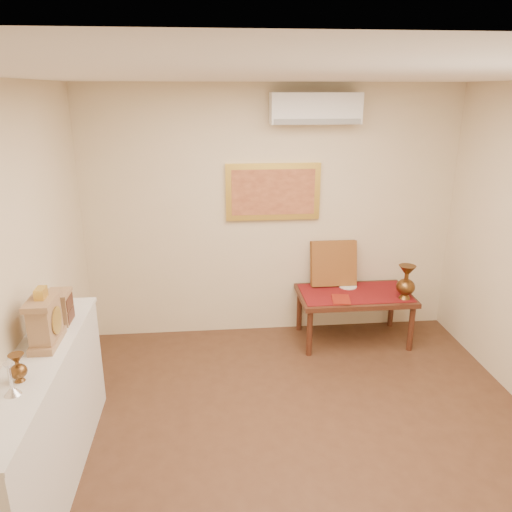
{
  "coord_description": "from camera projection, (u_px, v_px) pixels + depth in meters",
  "views": [
    {
      "loc": [
        -0.68,
        -2.94,
        2.63
      ],
      "look_at": [
        -0.29,
        1.15,
        1.25
      ],
      "focal_mm": 35.0,
      "sensor_mm": 36.0,
      "label": 1
    }
  ],
  "objects": [
    {
      "name": "floor",
      "position": [
        310.0,
        465.0,
        3.67
      ],
      "size": [
        4.5,
        4.5,
        0.0
      ],
      "primitive_type": "plane",
      "color": "brown",
      "rests_on": "ground"
    },
    {
      "name": "ceiling",
      "position": [
        326.0,
        76.0,
        2.81
      ],
      "size": [
        4.5,
        4.5,
        0.0
      ],
      "primitive_type": "plane",
      "rotation": [
        3.14,
        0.0,
        0.0
      ],
      "color": "white",
      "rests_on": "ground"
    },
    {
      "name": "wall_back",
      "position": [
        272.0,
        214.0,
        5.36
      ],
      "size": [
        4.0,
        0.02,
        2.7
      ],
      "primitive_type": "cube",
      "color": "beige",
      "rests_on": "ground"
    },
    {
      "name": "candlestick",
      "position": [
        10.0,
        379.0,
        2.8
      ],
      "size": [
        0.1,
        0.1,
        0.2
      ],
      "primitive_type": null,
      "color": "silver",
      "rests_on": "display_ledge"
    },
    {
      "name": "brass_urn_small",
      "position": [
        17.0,
        364.0,
        2.93
      ],
      "size": [
        0.1,
        0.1,
        0.23
      ],
      "primitive_type": null,
      "color": "brown",
      "rests_on": "display_ledge"
    },
    {
      "name": "table_cloth",
      "position": [
        355.0,
        293.0,
        5.35
      ],
      "size": [
        1.14,
        0.59,
        0.01
      ],
      "primitive_type": "cube",
      "color": "maroon",
      "rests_on": "low_table"
    },
    {
      "name": "brass_urn_tall",
      "position": [
        406.0,
        278.0,
        5.14
      ],
      "size": [
        0.2,
        0.2,
        0.44
      ],
      "primitive_type": null,
      "color": "brown",
      "rests_on": "table_cloth"
    },
    {
      "name": "plate",
      "position": [
        348.0,
        286.0,
        5.5
      ],
      "size": [
        0.2,
        0.2,
        0.01
      ],
      "primitive_type": "cylinder",
      "color": "white",
      "rests_on": "table_cloth"
    },
    {
      "name": "menu",
      "position": [
        341.0,
        299.0,
        5.16
      ],
      "size": [
        0.22,
        0.28,
        0.01
      ],
      "primitive_type": "cube",
      "rotation": [
        0.0,
        0.0,
        -0.16
      ],
      "color": "maroon",
      "rests_on": "table_cloth"
    },
    {
      "name": "cushion",
      "position": [
        333.0,
        263.0,
        5.49
      ],
      "size": [
        0.5,
        0.2,
        0.51
      ],
      "primitive_type": "cube",
      "rotation": [
        -0.21,
        0.0,
        0.0
      ],
      "color": "maroon",
      "rests_on": "table_cloth"
    },
    {
      "name": "display_ledge",
      "position": [
        45.0,
        424.0,
        3.35
      ],
      "size": [
        0.37,
        2.02,
        0.98
      ],
      "color": "silver",
      "rests_on": "floor"
    },
    {
      "name": "mantel_clock",
      "position": [
        45.0,
        321.0,
        3.34
      ],
      "size": [
        0.17,
        0.36,
        0.41
      ],
      "color": "#A17A53",
      "rests_on": "display_ledge"
    },
    {
      "name": "wooden_chest",
      "position": [
        60.0,
        307.0,
        3.67
      ],
      "size": [
        0.16,
        0.21,
        0.24
      ],
      "color": "#A17A53",
      "rests_on": "display_ledge"
    },
    {
      "name": "low_table",
      "position": [
        354.0,
        299.0,
        5.37
      ],
      "size": [
        1.2,
        0.7,
        0.55
      ],
      "color": "#492315",
      "rests_on": "floor"
    },
    {
      "name": "painting",
      "position": [
        273.0,
        192.0,
        5.26
      ],
      "size": [
        1.0,
        0.06,
        0.6
      ],
      "color": "gold",
      "rests_on": "wall_back"
    },
    {
      "name": "ac_unit",
      "position": [
        315.0,
        108.0,
        4.93
      ],
      "size": [
        0.9,
        0.25,
        0.3
      ],
      "color": "white",
      "rests_on": "wall_back"
    }
  ]
}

